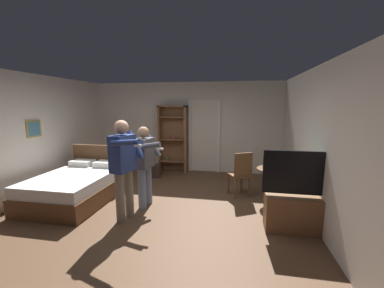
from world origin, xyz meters
The scene contains 15 objects.
ground_plane centered at (0.00, 0.00, 0.00)m, with size 6.32×6.32×0.00m, color brown.
wall_back centered at (0.00, 2.93, 1.32)m, with size 5.80×0.12×2.64m, color silver.
wall_left centered at (-2.84, 0.00, 1.32)m, with size 0.15×5.98×2.64m.
wall_right centered at (2.84, 0.00, 1.32)m, with size 0.12×5.98×2.64m, color silver.
doorway_frame centered at (0.56, 2.85, 1.22)m, with size 0.93×0.08×2.13m.
bed centered at (-1.78, 0.26, 0.30)m, with size 1.40×1.98×1.02m.
bookshelf centered at (-0.36, 2.71, 1.05)m, with size 0.84×0.32×1.96m.
tv_flatscreen centered at (2.48, -0.28, 0.39)m, with size 1.17×0.40×1.30m.
side_table centered at (2.23, 0.86, 0.47)m, with size 0.64×0.64×0.70m.
laptop centered at (2.20, 0.81, 0.75)m, with size 0.34×0.35×0.15m.
bottle_on_table centered at (2.37, 0.78, 0.79)m, with size 0.06×0.06×0.22m.
wooden_chair centered at (1.59, 1.02, 0.54)m, with size 0.57×0.57×0.99m.
person_blue_shirt centered at (-0.40, -0.41, 1.01)m, with size 0.68×0.70×1.74m.
person_striped_shirt centered at (-0.26, 0.18, 0.91)m, with size 0.64×0.65×1.58m.
suitcase_dark centered at (-0.84, 2.09, 0.16)m, with size 0.51×0.40×0.32m, color black.
Camera 1 is at (1.44, -4.05, 1.99)m, focal length 22.22 mm.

